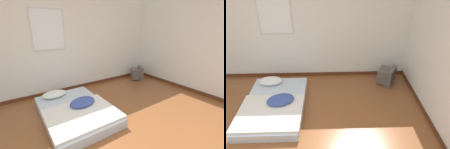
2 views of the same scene
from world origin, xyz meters
TOP-DOWN VIEW (x-y plane):
  - wall_back at (-0.00, 2.69)m, footprint 8.09×0.08m
  - mattress_bed at (-0.21, 1.35)m, footprint 1.22×1.84m
  - crt_tv at (2.32, 2.24)m, footprint 0.51×0.52m

SIDE VIEW (x-z plane):
  - mattress_bed at x=-0.21m, z-range -0.04..0.27m
  - crt_tv at x=2.32m, z-range -0.01..0.42m
  - wall_back at x=0.00m, z-range -0.01..2.59m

